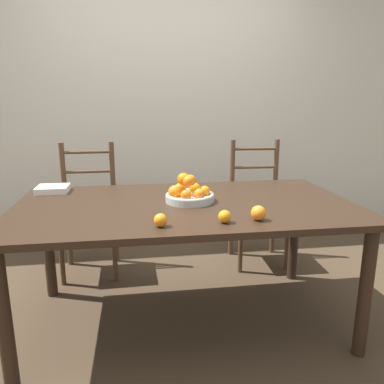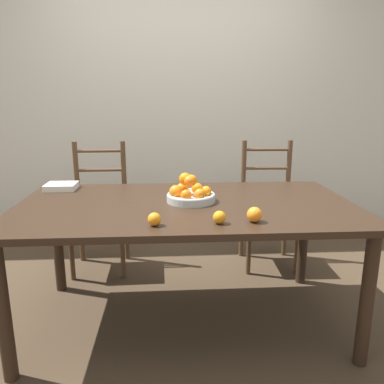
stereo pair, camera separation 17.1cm
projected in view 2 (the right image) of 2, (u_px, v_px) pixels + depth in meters
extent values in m
plane|color=#423323|center=(186.00, 320.00, 2.34)|extent=(12.00, 12.00, 0.00)
cube|color=beige|center=(178.00, 104.00, 3.54)|extent=(8.00, 0.06, 2.60)
cube|color=black|center=(186.00, 206.00, 2.16)|extent=(1.93, 1.06, 0.03)
cylinder|color=black|center=(3.00, 313.00, 1.76)|extent=(0.07, 0.07, 0.72)
cylinder|color=black|center=(367.00, 301.00, 1.87)|extent=(0.07, 0.07, 0.72)
cylinder|color=black|center=(58.00, 242.00, 2.63)|extent=(0.07, 0.07, 0.72)
cylinder|color=black|center=(303.00, 237.00, 2.74)|extent=(0.07, 0.07, 0.72)
cylinder|color=#B2B7B2|center=(191.00, 198.00, 2.18)|extent=(0.28, 0.28, 0.04)
torus|color=#B2B7B2|center=(191.00, 195.00, 2.18)|extent=(0.28, 0.28, 0.02)
sphere|color=orange|center=(206.00, 191.00, 2.17)|extent=(0.06, 0.06, 0.06)
sphere|color=orange|center=(197.00, 189.00, 2.25)|extent=(0.07, 0.07, 0.07)
sphere|color=orange|center=(182.00, 189.00, 2.24)|extent=(0.07, 0.07, 0.07)
sphere|color=orange|center=(176.00, 192.00, 2.16)|extent=(0.08, 0.08, 0.08)
sphere|color=orange|center=(185.00, 195.00, 2.09)|extent=(0.06, 0.06, 0.06)
sphere|color=orange|center=(200.00, 194.00, 2.10)|extent=(0.06, 0.06, 0.06)
sphere|color=orange|center=(192.00, 180.00, 2.16)|extent=(0.07, 0.07, 0.07)
sphere|color=orange|center=(186.00, 179.00, 2.18)|extent=(0.07, 0.07, 0.07)
sphere|color=orange|center=(190.00, 181.00, 2.14)|extent=(0.06, 0.06, 0.06)
sphere|color=orange|center=(154.00, 219.00, 1.76)|extent=(0.06, 0.06, 0.06)
sphere|color=orange|center=(219.00, 217.00, 1.79)|extent=(0.06, 0.06, 0.06)
sphere|color=orange|center=(255.00, 215.00, 1.81)|extent=(0.07, 0.07, 0.07)
cylinder|color=#513823|center=(71.00, 251.00, 2.81)|extent=(0.04, 0.04, 0.46)
cylinder|color=#513823|center=(123.00, 250.00, 2.84)|extent=(0.04, 0.04, 0.46)
cylinder|color=#513823|center=(79.00, 203.00, 3.09)|extent=(0.04, 0.04, 1.01)
cylinder|color=#513823|center=(125.00, 202.00, 3.12)|extent=(0.04, 0.04, 1.01)
cube|color=#513823|center=(99.00, 212.00, 2.94)|extent=(0.43, 0.41, 0.04)
cylinder|color=#513823|center=(101.00, 189.00, 3.08)|extent=(0.38, 0.03, 0.02)
cylinder|color=#513823|center=(100.00, 170.00, 3.04)|extent=(0.38, 0.03, 0.02)
cylinder|color=#513823|center=(99.00, 151.00, 3.00)|extent=(0.38, 0.03, 0.02)
cylinder|color=#513823|center=(249.00, 247.00, 2.90)|extent=(0.04, 0.04, 0.46)
cylinder|color=#513823|center=(297.00, 246.00, 2.91)|extent=(0.04, 0.04, 0.46)
cylinder|color=#513823|center=(243.00, 200.00, 3.18)|extent=(0.04, 0.04, 1.01)
cylinder|color=#513823|center=(287.00, 200.00, 3.19)|extent=(0.04, 0.04, 1.01)
cube|color=#513823|center=(269.00, 209.00, 3.02)|extent=(0.43, 0.41, 0.04)
cylinder|color=#513823|center=(265.00, 186.00, 3.16)|extent=(0.38, 0.04, 0.02)
cylinder|color=#513823|center=(266.00, 168.00, 3.12)|extent=(0.38, 0.04, 0.02)
cylinder|color=#513823|center=(267.00, 150.00, 3.09)|extent=(0.38, 0.04, 0.02)
cube|color=silver|center=(61.00, 187.00, 2.47)|extent=(0.20, 0.17, 0.04)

